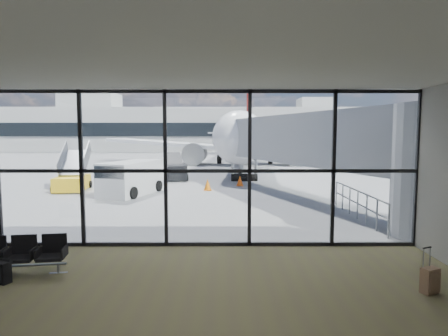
{
  "coord_description": "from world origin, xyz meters",
  "views": [
    {
      "loc": [
        0.45,
        -10.63,
        3.26
      ],
      "look_at": [
        0.48,
        3.0,
        2.01
      ],
      "focal_mm": 30.0,
      "sensor_mm": 36.0,
      "label": 1
    }
  ],
  "objects_px": {
    "service_van": "(131,178)",
    "belt_loader": "(175,171)",
    "mobile_stairs": "(73,181)",
    "suitcase": "(430,280)",
    "seating_row": "(22,253)",
    "backpack": "(1,272)",
    "airliner": "(245,137)"
  },
  "relations": [
    {
      "from": "service_van",
      "to": "belt_loader",
      "type": "height_order",
      "value": "belt_loader"
    },
    {
      "from": "mobile_stairs",
      "to": "suitcase",
      "type": "bearing_deg",
      "value": -55.03
    },
    {
      "from": "seating_row",
      "to": "backpack",
      "type": "height_order",
      "value": "seating_row"
    },
    {
      "from": "suitcase",
      "to": "seating_row",
      "type": "bearing_deg",
      "value": 148.47
    },
    {
      "from": "seating_row",
      "to": "airliner",
      "type": "height_order",
      "value": "airliner"
    },
    {
      "from": "backpack",
      "to": "suitcase",
      "type": "relative_size",
      "value": 0.55
    },
    {
      "from": "seating_row",
      "to": "suitcase",
      "type": "relative_size",
      "value": 2.09
    },
    {
      "from": "belt_loader",
      "to": "mobile_stairs",
      "type": "bearing_deg",
      "value": -146.84
    },
    {
      "from": "seating_row",
      "to": "belt_loader",
      "type": "distance_m",
      "value": 18.31
    },
    {
      "from": "seating_row",
      "to": "belt_loader",
      "type": "bearing_deg",
      "value": 78.27
    },
    {
      "from": "service_van",
      "to": "mobile_stairs",
      "type": "xyz_separation_m",
      "value": [
        -3.76,
        1.57,
        -0.37
      ]
    },
    {
      "from": "airliner",
      "to": "mobile_stairs",
      "type": "xyz_separation_m",
      "value": [
        -11.17,
        -20.26,
        -2.39
      ]
    },
    {
      "from": "seating_row",
      "to": "mobile_stairs",
      "type": "bearing_deg",
      "value": 99.39
    },
    {
      "from": "suitcase",
      "to": "mobile_stairs",
      "type": "xyz_separation_m",
      "value": [
        -12.96,
        14.15,
        0.26
      ]
    },
    {
      "from": "suitcase",
      "to": "belt_loader",
      "type": "relative_size",
      "value": 0.23
    },
    {
      "from": "suitcase",
      "to": "mobile_stairs",
      "type": "height_order",
      "value": "mobile_stairs"
    },
    {
      "from": "service_van",
      "to": "belt_loader",
      "type": "distance_m",
      "value": 7.0
    },
    {
      "from": "backpack",
      "to": "mobile_stairs",
      "type": "bearing_deg",
      "value": 127.27
    },
    {
      "from": "backpack",
      "to": "service_van",
      "type": "bearing_deg",
      "value": 111.98
    },
    {
      "from": "seating_row",
      "to": "suitcase",
      "type": "height_order",
      "value": "suitcase"
    },
    {
      "from": "seating_row",
      "to": "airliner",
      "type": "xyz_separation_m",
      "value": [
        7.11,
        33.27,
        2.44
      ]
    },
    {
      "from": "suitcase",
      "to": "airliner",
      "type": "distance_m",
      "value": 34.56
    },
    {
      "from": "suitcase",
      "to": "mobile_stairs",
      "type": "relative_size",
      "value": 0.28
    },
    {
      "from": "seating_row",
      "to": "suitcase",
      "type": "bearing_deg",
      "value": -15.25
    },
    {
      "from": "service_van",
      "to": "suitcase",
      "type": "bearing_deg",
      "value": -35.68
    },
    {
      "from": "backpack",
      "to": "seating_row",
      "type": "bearing_deg",
      "value": 97.73
    },
    {
      "from": "airliner",
      "to": "backpack",
      "type": "bearing_deg",
      "value": -97.36
    },
    {
      "from": "airliner",
      "to": "belt_loader",
      "type": "distance_m",
      "value": 16.28
    },
    {
      "from": "seating_row",
      "to": "service_van",
      "type": "distance_m",
      "value": 11.45
    },
    {
      "from": "seating_row",
      "to": "mobile_stairs",
      "type": "height_order",
      "value": "mobile_stairs"
    },
    {
      "from": "suitcase",
      "to": "service_van",
      "type": "height_order",
      "value": "service_van"
    },
    {
      "from": "suitcase",
      "to": "airliner",
      "type": "xyz_separation_m",
      "value": [
        -1.79,
        34.41,
        2.64
      ]
    }
  ]
}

